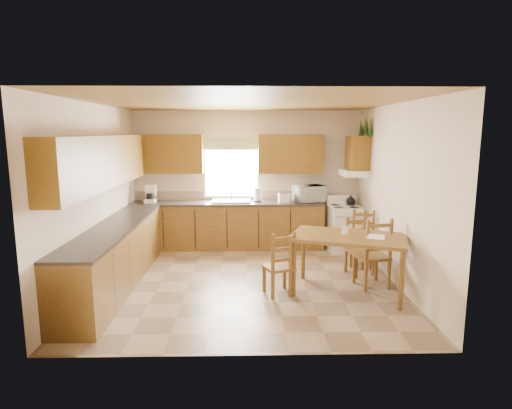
{
  "coord_description": "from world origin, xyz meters",
  "views": [
    {
      "loc": [
        -0.0,
        -6.34,
        2.28
      ],
      "look_at": [
        0.15,
        0.3,
        1.15
      ],
      "focal_mm": 30.0,
      "sensor_mm": 36.0,
      "label": 1
    }
  ],
  "objects_px": {
    "chair_near_left": "(279,263)",
    "chair_near_right": "(372,252)",
    "chair_far_left": "(360,247)",
    "stove": "(344,229)",
    "dining_table": "(348,265)",
    "chair_far_right": "(363,239)",
    "microwave": "(309,194)"
  },
  "relations": [
    {
      "from": "microwave",
      "to": "dining_table",
      "type": "relative_size",
      "value": 0.34
    },
    {
      "from": "stove",
      "to": "dining_table",
      "type": "bearing_deg",
      "value": -105.47
    },
    {
      "from": "stove",
      "to": "chair_near_right",
      "type": "distance_m",
      "value": 1.93
    },
    {
      "from": "chair_near_left",
      "to": "chair_far_right",
      "type": "xyz_separation_m",
      "value": [
        1.53,
        1.28,
        0.01
      ]
    },
    {
      "from": "chair_far_left",
      "to": "stove",
      "type": "bearing_deg",
      "value": 69.29
    },
    {
      "from": "chair_far_left",
      "to": "chair_near_right",
      "type": "bearing_deg",
      "value": -105.15
    },
    {
      "from": "stove",
      "to": "chair_far_right",
      "type": "relative_size",
      "value": 0.91
    },
    {
      "from": "dining_table",
      "to": "chair_far_right",
      "type": "xyz_separation_m",
      "value": [
        0.56,
        1.27,
        0.05
      ]
    },
    {
      "from": "microwave",
      "to": "chair_near_right",
      "type": "xyz_separation_m",
      "value": [
        0.63,
        -2.21,
        -0.56
      ]
    },
    {
      "from": "stove",
      "to": "microwave",
      "type": "bearing_deg",
      "value": 152.77
    },
    {
      "from": "stove",
      "to": "chair_near_right",
      "type": "bearing_deg",
      "value": -94.6
    },
    {
      "from": "chair_near_left",
      "to": "chair_far_left",
      "type": "bearing_deg",
      "value": -169.05
    },
    {
      "from": "stove",
      "to": "chair_far_left",
      "type": "height_order",
      "value": "chair_far_left"
    },
    {
      "from": "microwave",
      "to": "chair_far_left",
      "type": "relative_size",
      "value": 0.59
    },
    {
      "from": "chair_near_right",
      "to": "chair_far_left",
      "type": "height_order",
      "value": "chair_near_right"
    },
    {
      "from": "stove",
      "to": "chair_near_left",
      "type": "bearing_deg",
      "value": -126.75
    },
    {
      "from": "chair_near_right",
      "to": "chair_far_left",
      "type": "bearing_deg",
      "value": -99.98
    },
    {
      "from": "chair_near_left",
      "to": "microwave",
      "type": "bearing_deg",
      "value": -127.55
    },
    {
      "from": "dining_table",
      "to": "chair_far_left",
      "type": "xyz_separation_m",
      "value": [
        0.4,
        0.82,
        0.03
      ]
    },
    {
      "from": "stove",
      "to": "chair_near_left",
      "type": "distance_m",
      "value": 2.63
    },
    {
      "from": "microwave",
      "to": "chair_far_right",
      "type": "distance_m",
      "value": 1.56
    },
    {
      "from": "chair_near_left",
      "to": "chair_near_right",
      "type": "bearing_deg",
      "value": 171.38
    },
    {
      "from": "chair_far_right",
      "to": "microwave",
      "type": "bearing_deg",
      "value": 139.98
    },
    {
      "from": "chair_far_right",
      "to": "chair_near_left",
      "type": "bearing_deg",
      "value": -122.14
    },
    {
      "from": "dining_table",
      "to": "chair_far_left",
      "type": "height_order",
      "value": "chair_far_left"
    },
    {
      "from": "chair_near_left",
      "to": "chair_far_left",
      "type": "height_order",
      "value": "chair_near_left"
    },
    {
      "from": "chair_near_left",
      "to": "chair_far_left",
      "type": "xyz_separation_m",
      "value": [
        1.37,
        0.83,
        -0.0
      ]
    },
    {
      "from": "chair_near_right",
      "to": "chair_far_right",
      "type": "distance_m",
      "value": 1.0
    },
    {
      "from": "dining_table",
      "to": "chair_near_left",
      "type": "xyz_separation_m",
      "value": [
        -0.98,
        -0.01,
        0.03
      ]
    },
    {
      "from": "dining_table",
      "to": "chair_far_right",
      "type": "relative_size",
      "value": 1.68
    },
    {
      "from": "dining_table",
      "to": "chair_near_left",
      "type": "distance_m",
      "value": 0.98
    },
    {
      "from": "microwave",
      "to": "chair_near_left",
      "type": "distance_m",
      "value": 2.69
    }
  ]
}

